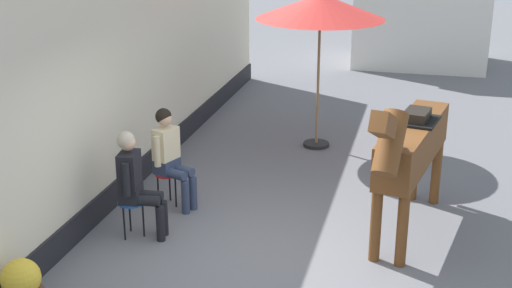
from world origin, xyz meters
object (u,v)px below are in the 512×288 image
at_px(flower_planter_near, 22,287).
at_px(cafe_parasol, 320,7).
at_px(seated_visitor_near, 135,179).
at_px(saddled_horse_center, 410,147).
at_px(seated_visitor_far, 170,153).

distance_m(flower_planter_near, cafe_parasol, 6.50).
distance_m(seated_visitor_near, flower_planter_near, 2.03).
bearing_deg(saddled_horse_center, flower_planter_near, -141.99).
bearing_deg(saddled_horse_center, seated_visitor_near, -164.28).
xyz_separation_m(flower_planter_near, cafe_parasol, (2.03, 5.83, 2.03)).
bearing_deg(saddled_horse_center, seated_visitor_far, 178.91).
xyz_separation_m(seated_visitor_near, saddled_horse_center, (3.25, 0.91, 0.38)).
height_order(saddled_horse_center, flower_planter_near, saddled_horse_center).
relative_size(saddled_horse_center, cafe_parasol, 1.15).
bearing_deg(seated_visitor_far, saddled_horse_center, -1.09).
distance_m(saddled_horse_center, cafe_parasol, 3.60).
relative_size(seated_visitor_near, cafe_parasol, 0.54).
distance_m(seated_visitor_near, saddled_horse_center, 3.39).
height_order(flower_planter_near, cafe_parasol, cafe_parasol).
bearing_deg(flower_planter_near, seated_visitor_near, 78.10).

